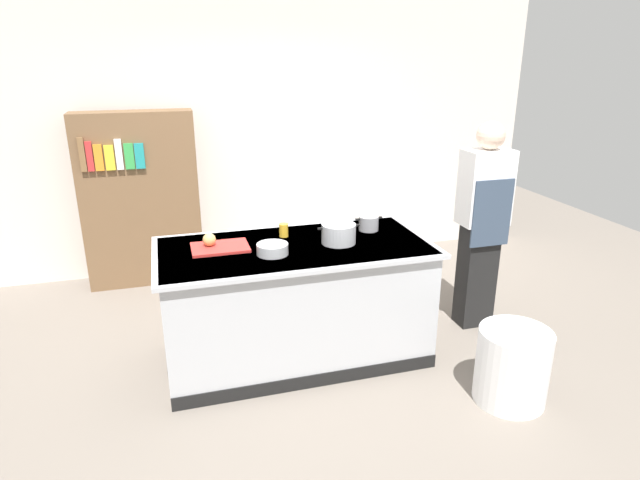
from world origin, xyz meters
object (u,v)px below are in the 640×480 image
Objects in this scene: stock_pot at (339,233)px; bookshelf at (141,200)px; juice_cup at (284,230)px; person_chef at (482,222)px; mixing_bowl at (272,249)px; trash_bin at (512,366)px; onion at (209,240)px; sauce_pan at (369,223)px.

stock_pot is 0.19× the size of bookshelf.
person_chef reaches higher than juice_cup.
juice_cup is at bearing 65.42° from mixing_bowl.
stock_pot is at bearing 135.03° from trash_bin.
stock_pot reaches higher than onion.
juice_cup is 0.06× the size of bookshelf.
stock_pot is 3.16× the size of juice_cup.
onion is 0.42× the size of mixing_bowl.
mixing_bowl is 2.19× the size of juice_cup.
sauce_pan is at bearing 34.09° from stock_pot.
sauce_pan is (1.23, 0.07, -0.01)m from onion.
stock_pot is 0.18× the size of person_chef.
mixing_bowl is at bearing 149.94° from trash_bin.
person_chef is (2.18, -0.03, -0.05)m from onion.
mixing_bowl is 1.78m from trash_bin.
sauce_pan is at bearing 20.29° from mixing_bowl.
sauce_pan is 1.46m from trash_bin.
mixing_bowl reaches higher than trash_bin.
onion is 0.42× the size of sauce_pan.
bookshelf is at bearing 127.86° from stock_pot.
bookshelf is (-1.74, 1.62, -0.10)m from sauce_pan.
bookshelf is at bearing 115.45° from mixing_bowl.
mixing_bowl is 2.13m from bookshelf.
stock_pot reaches higher than juice_cup.
mixing_bowl is 0.43× the size of trash_bin.
stock_pot is (0.91, -0.14, 0.01)m from onion.
mixing_bowl is 1.78m from person_chef.
juice_cup is at bearing 176.94° from sauce_pan.
person_chef is 3.19m from bookshelf.
sauce_pan is at bearing 117.97° from trash_bin.
person_chef is 1.01× the size of bookshelf.
mixing_bowl is at bearing 86.06° from person_chef.
trash_bin is at bearing 150.91° from person_chef.
sauce_pan is (0.32, 0.21, -0.02)m from stock_pot.
person_chef reaches higher than trash_bin.
sauce_pan reaches higher than juice_cup.
stock_pot is 2.32m from bookshelf.
person_chef is (0.95, -0.10, -0.04)m from sauce_pan.
trash_bin is 0.30× the size of person_chef.
trash_bin is 0.30× the size of bookshelf.
onion reaches higher than juice_cup.
juice_cup is at bearing -55.89° from bookshelf.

